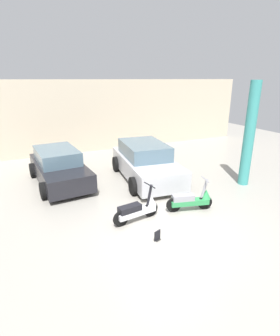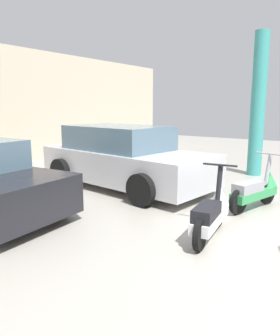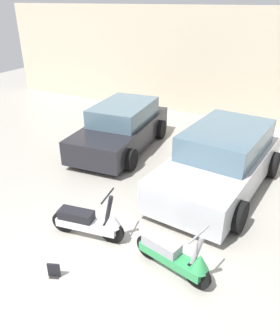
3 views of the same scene
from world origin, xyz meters
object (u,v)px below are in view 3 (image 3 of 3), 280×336
at_px(scooter_front_left, 90,222).
at_px(placard_near_left_scooter, 54,271).
at_px(scooter_front_right, 175,256).
at_px(car_rear_left, 122,128).
at_px(car_rear_center, 221,161).

height_order(scooter_front_left, placard_near_left_scooter, scooter_front_left).
bearing_deg(placard_near_left_scooter, scooter_front_right, 29.37).
height_order(scooter_front_left, car_rear_left, car_rear_left).
relative_size(scooter_front_left, scooter_front_right, 1.02).
height_order(car_rear_left, placard_near_left_scooter, car_rear_left).
xyz_separation_m(scooter_front_right, placard_near_left_scooter, (-1.68, -0.94, -0.24)).
distance_m(scooter_front_right, car_rear_center, 3.05).
bearing_deg(car_rear_center, scooter_front_left, -22.87).
xyz_separation_m(car_rear_left, placard_near_left_scooter, (1.58, -4.96, -0.50)).
bearing_deg(scooter_front_left, car_rear_left, 103.12).
bearing_deg(car_rear_left, scooter_front_right, 34.49).
height_order(car_rear_left, car_rear_center, car_rear_center).
bearing_deg(scooter_front_left, placard_near_left_scooter, -96.98).
bearing_deg(placard_near_left_scooter, car_rear_center, 68.10).
bearing_deg(car_rear_center, placard_near_left_scooter, -15.42).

